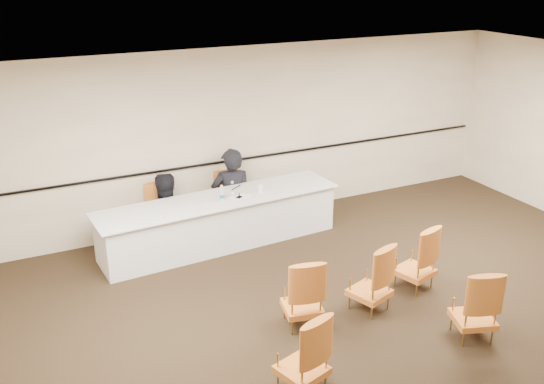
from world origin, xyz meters
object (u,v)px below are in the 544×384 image
Objects in this scene: aud_chair_front_mid at (370,277)px; aud_chair_back_right at (475,303)px; panelist_main_chair at (232,199)px; microphone at (239,190)px; aud_chair_back_left at (302,352)px; panel_table at (220,222)px; aud_chair_front_right at (416,257)px; water_bottle at (222,193)px; panelist_second at (165,224)px; coffee_cup at (261,188)px; panelist_second_chair at (164,213)px; drinking_glass at (233,194)px; panelist_main at (232,202)px; aud_chair_front_left at (302,292)px.

aud_chair_back_right is (0.77, -1.07, 0.00)m from aud_chair_front_mid.
panelist_main_chair is 4.53m from aud_chair_back_right.
microphone is 0.27× the size of aud_chair_back_left.
aud_chair_front_right reaches higher than panel_table.
microphone is 0.28m from water_bottle.
panelist_second is 6.90× the size of water_bottle.
coffee_cup is 0.14× the size of aud_chair_back_left.
panelist_second_chair is 4.02m from aud_chair_front_right.
water_bottle reaches higher than aud_chair_back_right.
panel_table is 0.50m from drinking_glass.
panelist_second is 4.02m from aud_chair_front_right.
panelist_main reaches higher than microphone.
drinking_glass is (0.21, 0.06, -0.08)m from water_bottle.
panelist_second is 1.83× the size of aud_chair_back_left.
panelist_second reaches higher than aud_chair_back_left.
aud_chair_front_left is (0.84, -3.12, 0.19)m from panelist_second.
microphone reaches higher than water_bottle.
panelist_second_chair is at bearing 141.50° from water_bottle.
panelist_second is 1.83× the size of panelist_second_chair.
panelist_second_chair and aud_chair_front_mid have the same top height.
drinking_glass is at bearing -113.93° from panelist_main_chair.
water_bottle is 2.52× the size of drinking_glass.
panelist_main is at bearing 49.58° from panel_table.
panelist_main_chair is 1.00× the size of aud_chair_front_mid.
microphone reaches higher than panelist_main_chair.
panelist_main reaches higher than aud_chair_back_right.
panelist_second_chair is at bearing 115.75° from aud_chair_front_right.
aud_chair_front_mid is at bearing -82.48° from coffee_cup.
panelist_main_chair is 0.85m from microphone.
microphone is at bearing 97.21° from aud_chair_front_left.
aud_chair_front_mid is at bearing -68.07° from water_bottle.
panelist_main_chair is 0.93m from water_bottle.
water_bottle is (0.77, -0.61, 0.44)m from panelist_second_chair.
drinking_glass is (0.98, -0.55, 0.37)m from panelist_second_chair.
panelist_second is 13.33× the size of coffee_cup.
microphone is 0.41m from coffee_cup.
panelist_second is at bearing 0.00° from panelist_second_chair.
aud_chair_front_right is (1.93, -2.46, 0.08)m from panel_table.
panelist_second_chair is 9.50× the size of drinking_glass.
drinking_glass is at bearing 106.30° from microphone.
coffee_cup is (0.25, -0.63, 0.38)m from panelist_main_chair.
microphone reaches higher than panelist_second_chair.
panel_table is 4.15× the size of aud_chair_back_left.
coffee_cup is 3.85m from aud_chair_back_left.
aud_chair_front_right is 1.00× the size of aud_chair_back_right.
panelist_second is at bearing 115.75° from aud_chair_front_right.
panelist_main_chair is 3.22m from aud_chair_front_left.
panelist_main_chair is at bearing 49.33° from microphone.
water_bottle reaches higher than aud_chair_front_right.
aud_chair_back_left is (-0.59, -1.08, 0.00)m from aud_chair_front_left.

